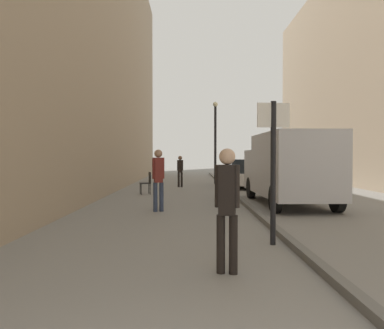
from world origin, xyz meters
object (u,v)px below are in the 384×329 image
Objects in this scene: pedestrian_main_foreground at (227,202)px; pedestrian_far_crossing at (158,176)px; pedestrian_mid_block at (180,169)px; cafe_chair_near_window at (147,181)px; parked_car at (245,174)px; street_sign_post at (273,160)px; delivery_van at (288,167)px; lamp_post at (215,137)px.

pedestrian_main_foreground is 0.95× the size of pedestrian_far_crossing.
pedestrian_mid_block reaches higher than cafe_chair_near_window.
street_sign_post is at bearing -93.25° from parked_car.
pedestrian_mid_block is at bearing 117.37° from delivery_van.
lamp_post is at bearing -119.05° from pedestrian_far_crossing.
delivery_van reaches higher than cafe_chair_near_window.
pedestrian_main_foreground is at bearing 177.96° from cafe_chair_near_window.
street_sign_post is (2.01, -12.39, 0.60)m from pedestrian_mid_block.
lamp_post reaches higher than parked_car.
cafe_chair_near_window is (-5.09, 3.35, -0.71)m from delivery_van.
delivery_van is 6.13m from cafe_chair_near_window.
pedestrian_far_crossing is 0.69× the size of street_sign_post.
cafe_chair_near_window is (-0.89, 4.85, -0.50)m from pedestrian_far_crossing.
street_sign_post reaches higher than pedestrian_mid_block.
lamp_post reaches higher than pedestrian_mid_block.
pedestrian_far_crossing is at bearing -65.35° from street_sign_post.
pedestrian_main_foreground is 7.65m from delivery_van.
pedestrian_main_foreground is at bearing -96.57° from parked_car.
lamp_post is at bearing 124.63° from parked_car.
pedestrian_main_foreground reaches higher than parked_car.
pedestrian_main_foreground is 0.40× the size of parked_car.
parked_car is at bearing -87.05° from pedestrian_main_foreground.
lamp_post is (1.99, 2.17, 1.78)m from pedestrian_mid_block.
pedestrian_far_crossing is at bearing -102.84° from lamp_post.
delivery_van is (2.77, 7.13, 0.27)m from pedestrian_main_foreground.
parked_car is (2.37, 13.92, -0.28)m from pedestrian_main_foreground.
parked_car is at bearing -102.87° from street_sign_post.
pedestrian_main_foreground is 10.74m from cafe_chair_near_window.
street_sign_post is at bearing -89.92° from lamp_post.
cafe_chair_near_window is (-1.31, -3.53, -0.40)m from pedestrian_mid_block.
pedestrian_main_foreground reaches higher than pedestrian_mid_block.
pedestrian_mid_block is at bearing -73.29° from pedestrian_main_foreground.
parked_car is 12.40m from street_sign_post.
lamp_post is at bearing -80.86° from pedestrian_main_foreground.
cafe_chair_near_window is at bearing -96.81° from pedestrian_mid_block.
parked_car is (3.79, 8.29, -0.33)m from pedestrian_far_crossing.
lamp_post is (2.40, 10.55, 1.68)m from pedestrian_far_crossing.
lamp_post reaches higher than pedestrian_far_crossing.
street_sign_post is at bearing 104.97° from pedestrian_far_crossing.
delivery_van reaches higher than pedestrian_main_foreground.
pedestrian_far_crossing reaches higher than pedestrian_main_foreground.
pedestrian_far_crossing is at bearing -79.31° from pedestrian_mid_block.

